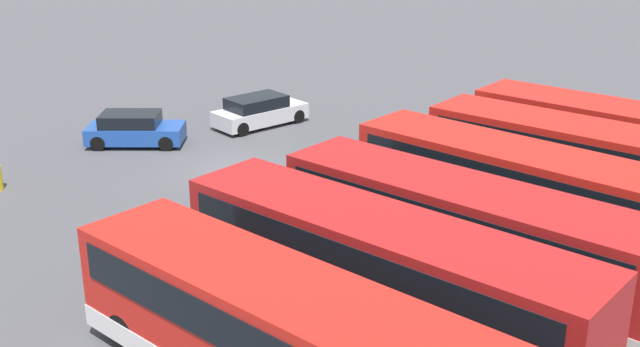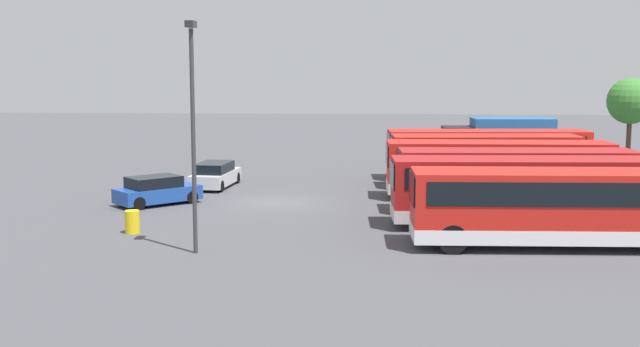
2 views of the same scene
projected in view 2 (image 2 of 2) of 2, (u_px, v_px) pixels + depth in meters
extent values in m
plane|color=#47474C|center=(274.00, 203.00, 40.20)|extent=(140.00, 140.00, 0.00)
cube|color=red|center=(487.00, 152.00, 48.08)|extent=(3.26, 12.01, 2.60)
cube|color=silver|center=(487.00, 169.00, 48.22)|extent=(3.30, 12.05, 0.55)
cube|color=black|center=(488.00, 142.00, 48.00)|extent=(3.27, 11.21, 0.90)
cube|color=black|center=(388.00, 142.00, 48.01)|extent=(2.25, 0.19, 1.10)
cylinder|color=black|center=(414.00, 173.00, 47.13)|extent=(0.37, 1.12, 1.10)
cylinder|color=black|center=(410.00, 168.00, 49.35)|extent=(0.37, 1.12, 1.10)
cylinder|color=black|center=(568.00, 173.00, 47.11)|extent=(0.37, 1.12, 1.10)
cylinder|color=black|center=(557.00, 168.00, 49.34)|extent=(0.37, 1.12, 1.10)
cube|color=red|center=(485.00, 158.00, 44.84)|extent=(3.26, 10.52, 2.60)
cube|color=silver|center=(484.00, 176.00, 44.98)|extent=(3.30, 10.56, 0.55)
cube|color=black|center=(485.00, 148.00, 44.76)|extent=(3.26, 9.72, 0.90)
cube|color=black|center=(392.00, 148.00, 44.72)|extent=(2.25, 0.21, 1.10)
cylinder|color=black|center=(420.00, 181.00, 43.85)|extent=(0.38, 1.12, 1.10)
cylinder|color=black|center=(415.00, 175.00, 46.08)|extent=(0.38, 1.12, 1.10)
cylinder|color=black|center=(557.00, 181.00, 43.91)|extent=(0.38, 1.12, 1.10)
cylinder|color=black|center=(546.00, 175.00, 46.13)|extent=(0.38, 1.12, 1.10)
cube|color=red|center=(498.00, 167.00, 41.16)|extent=(2.77, 11.43, 2.60)
cube|color=silver|center=(498.00, 187.00, 41.30)|extent=(2.81, 11.47, 0.55)
cube|color=black|center=(499.00, 155.00, 41.08)|extent=(2.81, 10.63, 0.90)
cube|color=black|center=(387.00, 155.00, 41.31)|extent=(2.25, 0.10, 1.10)
cylinder|color=black|center=(416.00, 191.00, 40.38)|extent=(0.32, 1.11, 1.10)
cylinder|color=black|center=(413.00, 184.00, 42.60)|extent=(0.32, 1.11, 1.10)
cylinder|color=black|center=(588.00, 192.00, 40.02)|extent=(0.32, 1.11, 1.10)
cylinder|color=black|center=(575.00, 185.00, 42.25)|extent=(0.32, 1.11, 1.10)
cube|color=#A51919|center=(516.00, 178.00, 37.33)|extent=(3.04, 11.00, 2.60)
cube|color=silver|center=(516.00, 199.00, 37.47)|extent=(3.08, 11.04, 0.55)
cube|color=black|center=(517.00, 165.00, 37.24)|extent=(3.06, 10.20, 0.90)
cube|color=black|center=(399.00, 165.00, 37.33)|extent=(2.25, 0.16, 1.10)
cylinder|color=black|center=(432.00, 205.00, 36.43)|extent=(0.35, 1.11, 1.10)
cylinder|color=black|center=(427.00, 197.00, 38.66)|extent=(0.35, 1.11, 1.10)
cylinder|color=black|center=(611.00, 205.00, 36.30)|extent=(0.35, 1.11, 1.10)
cylinder|color=black|center=(595.00, 197.00, 38.53)|extent=(0.35, 1.11, 1.10)
cube|color=#A51919|center=(526.00, 189.00, 34.05)|extent=(3.05, 11.45, 2.60)
cube|color=silver|center=(525.00, 212.00, 34.19)|extent=(3.10, 11.49, 0.55)
cube|color=black|center=(526.00, 175.00, 33.96)|extent=(3.08, 10.65, 0.90)
cube|color=black|center=(392.00, 175.00, 34.06)|extent=(2.25, 0.16, 1.10)
cylinder|color=black|center=(428.00, 219.00, 33.15)|extent=(0.35, 1.11, 1.10)
cylinder|color=black|center=(422.00, 209.00, 35.38)|extent=(0.35, 1.11, 1.10)
cylinder|color=black|center=(635.00, 220.00, 33.01)|extent=(0.35, 1.11, 1.10)
cylinder|color=black|center=(616.00, 210.00, 35.24)|extent=(0.35, 1.11, 1.10)
cube|color=red|center=(565.00, 205.00, 30.16)|extent=(2.87, 11.59, 2.60)
cube|color=silver|center=(564.00, 232.00, 30.30)|extent=(2.91, 11.63, 0.55)
cube|color=black|center=(566.00, 189.00, 30.08)|extent=(2.91, 10.79, 0.90)
cube|color=black|center=(412.00, 189.00, 30.27)|extent=(2.25, 0.12, 1.10)
cylinder|color=black|center=(453.00, 239.00, 29.34)|extent=(0.33, 1.11, 1.10)
cylinder|color=black|center=(445.00, 227.00, 31.57)|extent=(0.33, 1.11, 1.10)
cube|color=#235999|center=(512.00, 138.00, 55.11)|extent=(2.73, 5.60, 2.80)
cube|color=black|center=(457.00, 143.00, 55.22)|extent=(2.58, 2.11, 2.20)
cylinder|color=black|center=(460.00, 159.00, 54.24)|extent=(0.32, 1.01, 1.00)
cylinder|color=black|center=(455.00, 155.00, 56.48)|extent=(0.32, 1.01, 1.00)
cylinder|color=black|center=(541.00, 159.00, 54.14)|extent=(0.32, 1.01, 1.00)
cylinder|color=black|center=(533.00, 155.00, 56.38)|extent=(0.32, 1.01, 1.00)
cube|color=#1E479E|center=(158.00, 194.00, 39.58)|extent=(4.10, 4.23, 0.70)
cube|color=black|center=(154.00, 182.00, 39.37)|extent=(2.87, 2.92, 0.55)
cylinder|color=black|center=(176.00, 193.00, 41.13)|extent=(0.60, 0.62, 0.64)
cylinder|color=black|center=(192.00, 197.00, 39.91)|extent=(0.60, 0.62, 0.64)
cylinder|color=black|center=(124.00, 199.00, 39.32)|extent=(0.60, 0.62, 0.64)
cylinder|color=black|center=(139.00, 204.00, 38.09)|extent=(0.60, 0.62, 0.64)
cube|color=silver|center=(215.00, 178.00, 45.09)|extent=(4.62, 2.29, 0.70)
cube|color=black|center=(214.00, 167.00, 44.81)|extent=(2.83, 1.93, 0.55)
cylinder|color=black|center=(211.00, 177.00, 46.84)|extent=(0.66, 0.29, 0.64)
cylinder|color=black|center=(237.00, 178.00, 46.57)|extent=(0.66, 0.29, 0.64)
cylinder|color=black|center=(192.00, 185.00, 43.68)|extent=(0.66, 0.29, 0.64)
cylinder|color=black|center=(221.00, 186.00, 43.40)|extent=(0.66, 0.29, 0.64)
cylinder|color=#38383D|center=(193.00, 143.00, 29.01)|extent=(0.16, 0.16, 8.19)
cube|color=#262628|center=(191.00, 24.00, 28.42)|extent=(0.70, 0.30, 0.24)
cylinder|color=yellow|center=(132.00, 222.00, 32.92)|extent=(0.60, 0.60, 0.95)
cylinder|color=#4C3823|center=(629.00, 137.00, 59.48)|extent=(0.36, 0.36, 2.96)
sphere|color=#387A2D|center=(631.00, 101.00, 59.11)|extent=(3.42, 3.42, 3.42)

